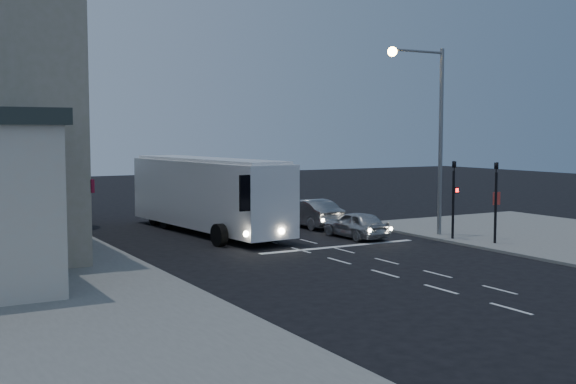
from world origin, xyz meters
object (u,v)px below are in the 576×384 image
car_suv (356,225)px  car_sedan_b (264,205)px  traffic_signal_main (454,190)px  street_tree (43,144)px  tour_bus (207,193)px  traffic_signal_side (496,192)px  car_sedan_a (309,213)px  streetlight (431,119)px  regulatory_sign (496,207)px

car_suv → car_sedan_b: (0.17, 9.96, 0.09)m
traffic_signal_main → street_tree: street_tree is taller
tour_bus → car_suv: bearing=-49.0°
traffic_signal_main → street_tree: size_ratio=0.66×
traffic_signal_side → street_tree: (-16.51, 16.22, 2.08)m
traffic_signal_main → tour_bus: bearing=137.4°
car_sedan_a → car_sedan_b: (-0.04, 5.25, -0.00)m
streetlight → street_tree: bearing=140.5°
car_sedan_b → regulatory_sign: 14.88m
car_suv → street_tree: bearing=-43.3°
tour_bus → regulatory_sign: 14.14m
regulatory_sign → car_sedan_b: bearing=109.5°
car_suv → traffic_signal_side: (4.14, -5.00, 1.76)m
car_sedan_a → car_suv: bearing=86.1°
car_sedan_a → traffic_signal_main: size_ratio=1.12×
tour_bus → regulatory_sign: tour_bus is taller
tour_bus → traffic_signal_main: size_ratio=3.08×
regulatory_sign → street_tree: size_ratio=0.35×
traffic_signal_main → streetlight: streetlight is taller
tour_bus → street_tree: (-6.84, 5.99, 2.44)m
traffic_signal_main → regulatory_sign: bearing=-30.8°
traffic_signal_side → street_tree: bearing=135.5°
car_sedan_a → traffic_signal_main: (3.23, -7.73, 1.66)m
regulatory_sign → street_tree: street_tree is taller
car_suv → car_sedan_a: bearing=-93.7°
regulatory_sign → car_sedan_a: bearing=119.4°
car_sedan_b → streetlight: streetlight is taller
traffic_signal_side → tour_bus: bearing=133.4°
car_suv → regulatory_sign: regulatory_sign is taller
traffic_signal_side → regulatory_sign: traffic_signal_side is taller
traffic_signal_main → regulatory_sign: size_ratio=1.86×
car_sedan_a → car_sedan_b: car_sedan_a is taller
street_tree → car_suv: bearing=-42.2°
car_suv → street_tree: size_ratio=0.63×
traffic_signal_side → traffic_signal_main: bearing=109.5°
tour_bus → car_sedan_a: (5.74, -0.52, -1.31)m
car_sedan_a → traffic_signal_side: bearing=110.8°
street_tree → streetlight: bearing=-39.5°
traffic_signal_main → traffic_signal_side: 2.10m
streetlight → street_tree: 20.19m
tour_bus → car_sedan_b: (5.69, 4.73, -1.31)m
streetlight → car_sedan_a: bearing=115.2°
car_suv → car_sedan_b: size_ratio=0.75×
tour_bus → regulatory_sign: bearing=-46.5°
car_sedan_b → street_tree: (-12.54, 1.26, 3.75)m
car_sedan_b → street_tree: 13.15m
car_suv → traffic_signal_main: 4.91m
tour_bus → car_sedan_b: 7.52m
car_sedan_a → traffic_signal_main: 8.54m
tour_bus → streetlight: (8.71, -6.83, 3.67)m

